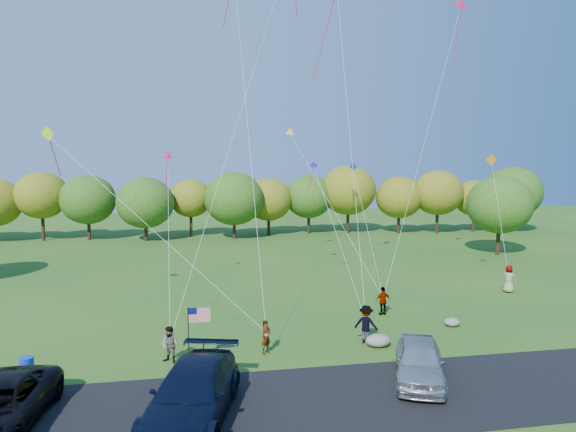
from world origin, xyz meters
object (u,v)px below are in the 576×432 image
Objects in this scene: flyer_a at (266,337)px; trash_barrel at (27,367)px; flyer_b at (170,345)px; flyer_c at (366,324)px; minivan_silver at (419,361)px; flyer_d at (383,301)px; flyer_e at (509,279)px; minivan_navy at (193,394)px.

trash_barrel is at bearing 143.84° from flyer_a.
flyer_b is 9.24m from flyer_c.
minivan_silver reaches higher than flyer_b.
minivan_silver is 8.96m from flyer_d.
flyer_d is 10.63m from flyer_e.
flyer_c reaches higher than flyer_b.
trash_barrel is at bearing -169.69° from minivan_silver.
flyer_d is (1.80, 8.77, -0.04)m from minivan_silver.
flyer_e is 2.26× the size of trash_barrel.
flyer_c is at bearing 75.47° from flyer_e.
minivan_silver is at bearing 69.24° from flyer_d.
flyer_c is (-0.65, 4.58, 0.07)m from minivan_silver.
flyer_d reaches higher than flyer_a.
flyer_c is at bearing 5.13° from trash_barrel.
flyer_a is 0.82× the size of flyer_e.
minivan_silver is 4.63m from flyer_c.
flyer_c is at bearing 120.17° from minivan_silver.
minivan_navy is 6.53m from flyer_a.
minivan_silver is 10.54m from flyer_b.
minivan_silver is at bearing 129.35° from flyer_c.
minivan_silver is at bearing 15.93° from flyer_b.
minivan_silver is at bearing 24.52° from minivan_navy.
flyer_b is (-9.85, 3.75, -0.05)m from minivan_silver.
minivan_silver is 6.92m from flyer_a.
flyer_a is 4.27m from flyer_b.
flyer_a is 8.75m from flyer_d.
minivan_navy is at bearing -35.83° from trash_barrel.
flyer_e is 28.81m from trash_barrel.
flyer_e is (10.10, 3.31, 0.12)m from flyer_d.
flyer_e is at bearing 57.72° from flyer_b.
flyer_c reaches higher than minivan_silver.
flyer_b is at bearing 5.07° from trash_barrel.
trash_barrel is (-17.32, -5.53, -0.40)m from flyer_d.
minivan_navy is at bearing 77.92° from flyer_e.
flyer_c is at bearing 41.93° from flyer_b.
minivan_navy is 3.30× the size of flyer_e.
minivan_navy is 7.45× the size of trash_barrel.
trash_barrel is at bearing 158.70° from minivan_navy.
flyer_e reaches higher than minivan_silver.
flyer_d is at bearing 58.63° from minivan_navy.
minivan_silver is 2.52× the size of flyer_c.
flyer_d reaches higher than flyer_b.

